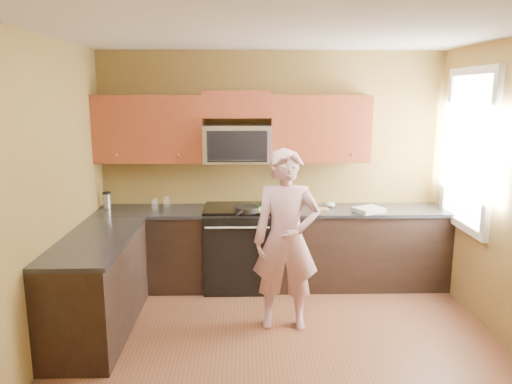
{
  "coord_description": "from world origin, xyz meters",
  "views": [
    {
      "loc": [
        -0.32,
        -3.73,
        2.22
      ],
      "look_at": [
        -0.2,
        1.3,
        1.2
      ],
      "focal_mm": 34.27,
      "sensor_mm": 36.0,
      "label": 1
    }
  ],
  "objects_px": {
    "stove": "(238,247)",
    "butter_tub": "(256,213)",
    "frying_pan": "(247,212)",
    "microwave": "(237,162)",
    "travel_mug": "(107,208)",
    "woman": "(286,240)"
  },
  "relations": [
    {
      "from": "stove",
      "to": "butter_tub",
      "type": "relative_size",
      "value": 6.96
    },
    {
      "from": "butter_tub",
      "to": "frying_pan",
      "type": "bearing_deg",
      "value": -143.59
    },
    {
      "from": "microwave",
      "to": "travel_mug",
      "type": "height_order",
      "value": "microwave"
    },
    {
      "from": "stove",
      "to": "woman",
      "type": "relative_size",
      "value": 0.55
    },
    {
      "from": "microwave",
      "to": "woman",
      "type": "bearing_deg",
      "value": -67.3
    },
    {
      "from": "woman",
      "to": "butter_tub",
      "type": "distance_m",
      "value": 0.89
    },
    {
      "from": "travel_mug",
      "to": "frying_pan",
      "type": "bearing_deg",
      "value": -11.5
    },
    {
      "from": "woman",
      "to": "frying_pan",
      "type": "relative_size",
      "value": 3.72
    },
    {
      "from": "stove",
      "to": "woman",
      "type": "height_order",
      "value": "woman"
    },
    {
      "from": "microwave",
      "to": "butter_tub",
      "type": "height_order",
      "value": "microwave"
    },
    {
      "from": "woman",
      "to": "butter_tub",
      "type": "relative_size",
      "value": 12.65
    },
    {
      "from": "woman",
      "to": "travel_mug",
      "type": "height_order",
      "value": "woman"
    },
    {
      "from": "butter_tub",
      "to": "stove",
      "type": "bearing_deg",
      "value": 143.3
    },
    {
      "from": "stove",
      "to": "frying_pan",
      "type": "relative_size",
      "value": 2.04
    },
    {
      "from": "stove",
      "to": "microwave",
      "type": "xyz_separation_m",
      "value": [
        0.0,
        0.12,
        0.97
      ]
    },
    {
      "from": "stove",
      "to": "microwave",
      "type": "relative_size",
      "value": 1.25
    },
    {
      "from": "travel_mug",
      "to": "butter_tub",
      "type": "bearing_deg",
      "value": -8.29
    },
    {
      "from": "frying_pan",
      "to": "butter_tub",
      "type": "distance_m",
      "value": 0.13
    },
    {
      "from": "microwave",
      "to": "travel_mug",
      "type": "distance_m",
      "value": 1.59
    },
    {
      "from": "frying_pan",
      "to": "woman",
      "type": "bearing_deg",
      "value": -42.89
    },
    {
      "from": "stove",
      "to": "butter_tub",
      "type": "bearing_deg",
      "value": -36.7
    },
    {
      "from": "woman",
      "to": "travel_mug",
      "type": "distance_m",
      "value": 2.26
    }
  ]
}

